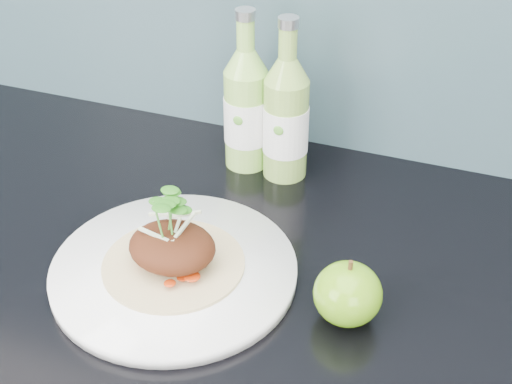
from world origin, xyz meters
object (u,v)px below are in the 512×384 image
dinner_plate (174,270)px  cider_bottle_right (286,119)px  cider_bottle_left (246,109)px  green_apple (348,294)px

dinner_plate → cider_bottle_right: 0.27m
cider_bottle_right → cider_bottle_left: bearing=155.0°
green_apple → cider_bottle_right: size_ratio=0.35×
dinner_plate → cider_bottle_right: bearing=78.7°
dinner_plate → cider_bottle_right: size_ratio=1.57×
dinner_plate → cider_bottle_left: size_ratio=1.57×
cider_bottle_left → cider_bottle_right: (0.06, -0.01, 0.00)m
dinner_plate → cider_bottle_right: (0.05, 0.26, 0.08)m
green_apple → cider_bottle_left: cider_bottle_left is taller
cider_bottle_left → green_apple: bearing=-58.9°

